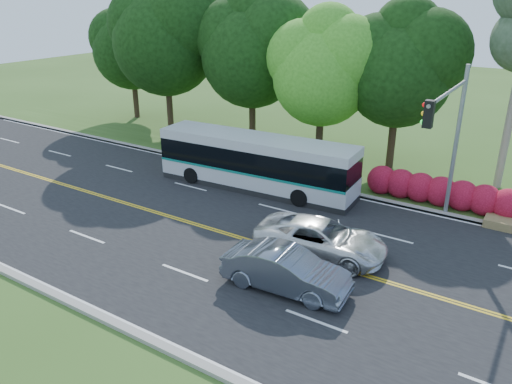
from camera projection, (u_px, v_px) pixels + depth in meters
The scene contains 12 objects.
ground at pixel (247, 240), 21.31m from camera, with size 120.00×120.00×0.00m, color #34551C.
road at pixel (247, 240), 21.31m from camera, with size 60.00×14.00×0.02m, color black.
curb_north at pixel (320, 187), 26.86m from camera, with size 60.00×0.30×0.15m, color gray.
curb_south at pixel (121, 327), 15.71m from camera, with size 60.00×0.30×0.15m, color gray.
grass_verge at pixel (334, 177), 28.32m from camera, with size 60.00×4.00×0.10m, color #34551C.
lane_markings at pixel (245, 239), 21.35m from camera, with size 57.60×13.82×0.00m.
tree_row at pixel (285, 45), 30.81m from camera, with size 44.70×9.10×13.84m.
bougainvillea_hedge at pixel (466, 197), 23.82m from camera, with size 9.50×2.25×1.50m.
traffic_signal at pixel (450, 127), 20.53m from camera, with size 0.42×6.10×7.00m.
transit_bus at pixel (256, 163), 26.33m from camera, with size 10.95×2.98×2.83m.
sedan at pixel (286, 270), 17.55m from camera, with size 1.60×4.59×1.51m, color slate.
suv at pixel (321, 239), 19.82m from camera, with size 2.42×5.25×1.46m, color silver.
Camera 1 is at (10.55, -15.76, 9.95)m, focal length 35.00 mm.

